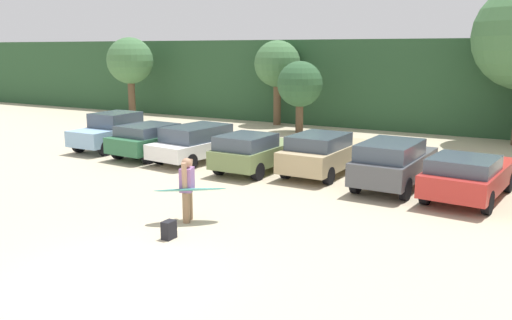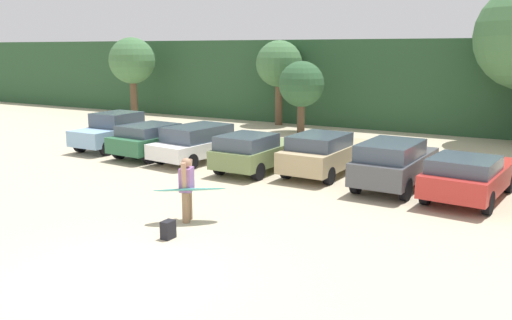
{
  "view_description": "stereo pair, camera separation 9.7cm",
  "coord_description": "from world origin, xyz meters",
  "px_view_note": "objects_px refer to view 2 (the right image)",
  "views": [
    {
      "loc": [
        7.46,
        -7.49,
        4.53
      ],
      "look_at": [
        -0.28,
        6.21,
        1.26
      ],
      "focal_mm": 37.74,
      "sensor_mm": 36.0,
      "label": 1
    },
    {
      "loc": [
        7.55,
        -7.44,
        4.53
      ],
      "look_at": [
        -0.28,
        6.21,
        1.26
      ],
      "focal_mm": 37.74,
      "sensor_mm": 36.0,
      "label": 2
    }
  ],
  "objects_px": {
    "parked_car_forest_green": "(155,139)",
    "parked_car_dark_gray": "(394,162)",
    "parked_car_tan": "(324,153)",
    "parked_car_olive_green": "(255,151)",
    "person_adult": "(187,186)",
    "parked_car_sky_blue": "(116,131)",
    "parked_car_red": "(469,175)",
    "backpack_dropped": "(168,230)",
    "parked_car_white": "(200,142)",
    "surfboard_teal": "(190,190)"
  },
  "relations": [
    {
      "from": "parked_car_sky_blue",
      "to": "surfboard_teal",
      "type": "distance_m",
      "value": 11.65
    },
    {
      "from": "parked_car_forest_green",
      "to": "parked_car_dark_gray",
      "type": "xyz_separation_m",
      "value": [
        10.32,
        -0.25,
        0.1
      ]
    },
    {
      "from": "parked_car_forest_green",
      "to": "surfboard_teal",
      "type": "bearing_deg",
      "value": -129.68
    },
    {
      "from": "parked_car_dark_gray",
      "to": "person_adult",
      "type": "bearing_deg",
      "value": 150.43
    },
    {
      "from": "parked_car_white",
      "to": "person_adult",
      "type": "height_order",
      "value": "person_adult"
    },
    {
      "from": "parked_car_sky_blue",
      "to": "person_adult",
      "type": "bearing_deg",
      "value": -126.36
    },
    {
      "from": "parked_car_white",
      "to": "parked_car_red",
      "type": "bearing_deg",
      "value": -86.75
    },
    {
      "from": "parked_car_sky_blue",
      "to": "parked_car_red",
      "type": "xyz_separation_m",
      "value": [
        15.41,
        -0.93,
        -0.09
      ]
    },
    {
      "from": "parked_car_dark_gray",
      "to": "parked_car_red",
      "type": "height_order",
      "value": "parked_car_dark_gray"
    },
    {
      "from": "parked_car_red",
      "to": "surfboard_teal",
      "type": "xyz_separation_m",
      "value": [
        -6.04,
        -5.99,
        0.13
      ]
    },
    {
      "from": "parked_car_dark_gray",
      "to": "backpack_dropped",
      "type": "bearing_deg",
      "value": 157.86
    },
    {
      "from": "parked_car_olive_green",
      "to": "surfboard_teal",
      "type": "relative_size",
      "value": 2.18
    },
    {
      "from": "parked_car_white",
      "to": "parked_car_sky_blue",
      "type": "bearing_deg",
      "value": 93.49
    },
    {
      "from": "parked_car_red",
      "to": "backpack_dropped",
      "type": "bearing_deg",
      "value": 147.25
    },
    {
      "from": "parked_car_forest_green",
      "to": "backpack_dropped",
      "type": "height_order",
      "value": "parked_car_forest_green"
    },
    {
      "from": "parked_car_white",
      "to": "parked_car_red",
      "type": "relative_size",
      "value": 1.01
    },
    {
      "from": "parked_car_forest_green",
      "to": "parked_car_red",
      "type": "height_order",
      "value": "same"
    },
    {
      "from": "parked_car_forest_green",
      "to": "parked_car_tan",
      "type": "height_order",
      "value": "parked_car_tan"
    },
    {
      "from": "parked_car_tan",
      "to": "parked_car_dark_gray",
      "type": "distance_m",
      "value": 2.9
    },
    {
      "from": "backpack_dropped",
      "to": "parked_car_forest_green",
      "type": "bearing_deg",
      "value": 131.85
    },
    {
      "from": "parked_car_dark_gray",
      "to": "backpack_dropped",
      "type": "height_order",
      "value": "parked_car_dark_gray"
    },
    {
      "from": "parked_car_white",
      "to": "parked_car_olive_green",
      "type": "height_order",
      "value": "parked_car_white"
    },
    {
      "from": "parked_car_sky_blue",
      "to": "parked_car_white",
      "type": "bearing_deg",
      "value": -92.97
    },
    {
      "from": "parked_car_tan",
      "to": "backpack_dropped",
      "type": "bearing_deg",
      "value": 177.61
    },
    {
      "from": "parked_car_sky_blue",
      "to": "parked_car_tan",
      "type": "height_order",
      "value": "parked_car_sky_blue"
    },
    {
      "from": "parked_car_white",
      "to": "parked_car_forest_green",
      "type": "bearing_deg",
      "value": 101.73
    },
    {
      "from": "parked_car_tan",
      "to": "parked_car_red",
      "type": "bearing_deg",
      "value": -98.83
    },
    {
      "from": "parked_car_tan",
      "to": "parked_car_red",
      "type": "distance_m",
      "value": 5.24
    },
    {
      "from": "parked_car_white",
      "to": "parked_car_dark_gray",
      "type": "distance_m",
      "value": 8.15
    },
    {
      "from": "parked_car_olive_green",
      "to": "parked_car_red",
      "type": "height_order",
      "value": "parked_car_olive_green"
    },
    {
      "from": "parked_car_sky_blue",
      "to": "parked_car_red",
      "type": "distance_m",
      "value": 15.44
    },
    {
      "from": "parked_car_sky_blue",
      "to": "parked_car_dark_gray",
      "type": "bearing_deg",
      "value": -92.84
    },
    {
      "from": "parked_car_forest_green",
      "to": "parked_car_tan",
      "type": "bearing_deg",
      "value": -81.72
    },
    {
      "from": "parked_car_white",
      "to": "parked_car_red",
      "type": "xyz_separation_m",
      "value": [
        10.49,
        -0.65,
        -0.02
      ]
    },
    {
      "from": "parked_car_dark_gray",
      "to": "surfboard_teal",
      "type": "bearing_deg",
      "value": 151.48
    },
    {
      "from": "parked_car_white",
      "to": "backpack_dropped",
      "type": "relative_size",
      "value": 10.29
    },
    {
      "from": "parked_car_white",
      "to": "parked_car_olive_green",
      "type": "bearing_deg",
      "value": -93.76
    },
    {
      "from": "surfboard_teal",
      "to": "parked_car_sky_blue",
      "type": "bearing_deg",
      "value": -73.77
    },
    {
      "from": "parked_car_forest_green",
      "to": "parked_car_white",
      "type": "distance_m",
      "value": 2.19
    },
    {
      "from": "parked_car_sky_blue",
      "to": "backpack_dropped",
      "type": "bearing_deg",
      "value": -130.06
    },
    {
      "from": "parked_car_tan",
      "to": "parked_car_forest_green",
      "type": "bearing_deg",
      "value": 95.48
    },
    {
      "from": "parked_car_white",
      "to": "person_adult",
      "type": "relative_size",
      "value": 2.68
    },
    {
      "from": "parked_car_tan",
      "to": "parked_car_red",
      "type": "height_order",
      "value": "parked_car_tan"
    },
    {
      "from": "parked_car_olive_green",
      "to": "person_adult",
      "type": "bearing_deg",
      "value": -165.6
    },
    {
      "from": "parked_car_sky_blue",
      "to": "person_adult",
      "type": "xyz_separation_m",
      "value": [
        9.24,
        -6.88,
        0.12
      ]
    },
    {
      "from": "parked_car_dark_gray",
      "to": "parked_car_tan",
      "type": "bearing_deg",
      "value": 77.21
    },
    {
      "from": "parked_car_tan",
      "to": "parked_car_white",
      "type": "bearing_deg",
      "value": 95.0
    },
    {
      "from": "parked_car_sky_blue",
      "to": "parked_car_forest_green",
      "type": "relative_size",
      "value": 0.98
    },
    {
      "from": "parked_car_olive_green",
      "to": "parked_car_dark_gray",
      "type": "relative_size",
      "value": 0.94
    },
    {
      "from": "parked_car_olive_green",
      "to": "person_adult",
      "type": "distance_m",
      "value": 6.21
    }
  ]
}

